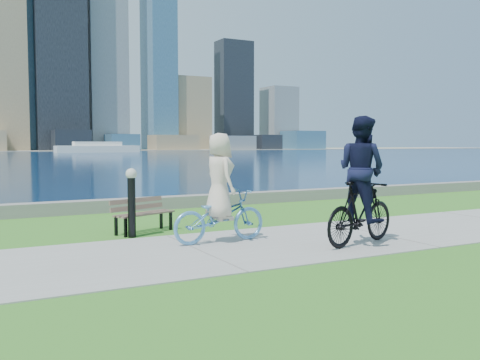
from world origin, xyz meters
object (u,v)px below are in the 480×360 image
object	(u,v)px
bollard_lamp	(132,198)
cyclist_woman	(219,202)
cyclist_man	(361,191)
park_bench	(142,212)

from	to	relation	value
bollard_lamp	cyclist_woman	bearing A→B (deg)	-46.77
cyclist_man	bollard_lamp	bearing A→B (deg)	36.49
cyclist_woman	park_bench	bearing A→B (deg)	24.61
cyclist_woman	cyclist_man	distance (m)	2.67
park_bench	bollard_lamp	size ratio (longest dim) A/B	1.05
cyclist_woman	cyclist_man	size ratio (longest dim) A/B	0.87
bollard_lamp	cyclist_woman	xyz separation A→B (m)	(1.31, -1.39, -0.01)
park_bench	cyclist_woman	bearing A→B (deg)	-85.78
bollard_lamp	cyclist_woman	distance (m)	1.91
bollard_lamp	cyclist_man	distance (m)	4.54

